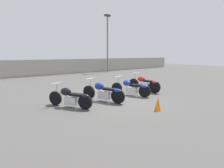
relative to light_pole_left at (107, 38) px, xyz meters
The scene contains 8 objects.
ground_plane 13.60m from the light_pole_left, 124.35° to the right, with size 60.00×60.00×0.00m, color #514F4C.
fence_back 8.05m from the light_pole_left, behind, with size 40.00×0.04×1.60m.
light_pole_left is the anchor object (origin of this frame).
motorcycle_slot_0 14.79m from the light_pole_left, 132.63° to the right, with size 1.10×1.86×0.95m.
motorcycle_slot_1 13.87m from the light_pole_left, 127.50° to the right, with size 0.96×2.12×1.01m.
motorcycle_slot_2 12.88m from the light_pole_left, 121.10° to the right, with size 1.01×2.08×0.97m.
motorcycle_slot_3 12.07m from the light_pole_left, 116.29° to the right, with size 0.68×2.05×1.04m.
traffic_cone_near 15.38m from the light_pole_left, 119.45° to the right, with size 0.26×0.26×0.51m.
Camera 1 is at (-5.26, -6.16, 2.09)m, focal length 28.00 mm.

